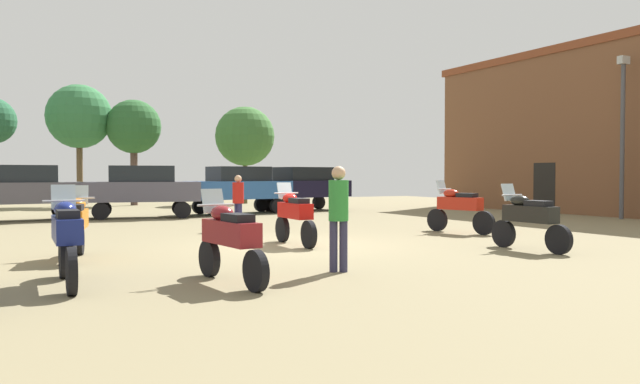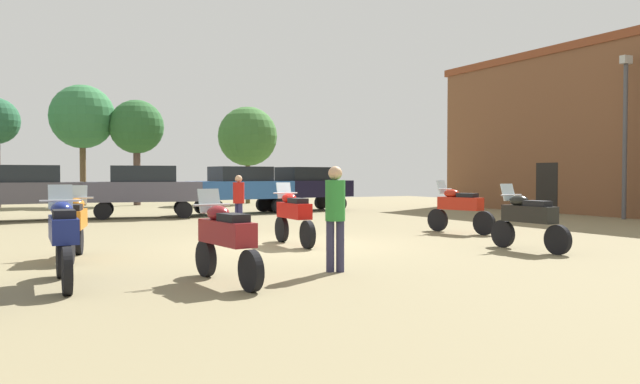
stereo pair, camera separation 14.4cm
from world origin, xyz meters
name	(u,v)px [view 2 (the right image)]	position (x,y,z in m)	size (l,w,h in m)	color
ground_plane	(294,246)	(0.00, 0.00, 0.01)	(44.00, 52.00, 0.02)	#7E7252
motorcycle_1	(63,236)	(-5.30, -3.17, 0.76)	(0.62, 2.25, 1.51)	black
motorcycle_3	(75,223)	(-4.84, -0.17, 0.73)	(0.72, 2.05, 1.45)	black
motorcycle_5	(528,218)	(4.09, -3.31, 0.74)	(0.62, 2.14, 1.46)	black
motorcycle_6	(294,215)	(0.00, 0.03, 0.74)	(0.62, 2.16, 1.47)	black
motorcycle_7	(226,237)	(-3.08, -4.12, 0.73)	(0.62, 2.20, 1.44)	black
motorcycle_8	(459,207)	(5.44, 0.55, 0.76)	(0.78, 2.21, 1.50)	black
car_1	(22,188)	(-5.47, 11.40, 1.19)	(4.39, 2.04, 2.00)	black
car_2	(306,185)	(6.26, 12.18, 1.19)	(4.56, 2.56, 2.00)	black
car_4	(241,186)	(2.91, 11.61, 1.19)	(4.47, 2.24, 2.00)	black
car_6	(144,187)	(-1.25, 11.00, 1.19)	(4.57, 2.62, 2.00)	black
person_1	(335,210)	(-1.06, -3.93, 1.08)	(0.46, 0.46, 1.81)	#2D2C48
person_2	(239,198)	(0.23, 4.46, 0.98)	(0.40, 0.40, 1.65)	#28264F
tree_1	(248,137)	(6.46, 20.14, 3.86)	(3.40, 3.40, 5.55)	#4E4628
tree_3	(82,117)	(-2.23, 21.97, 4.75)	(3.40, 3.40, 6.46)	brown
tree_4	(137,128)	(0.41, 21.03, 4.22)	(2.90, 2.90, 5.70)	brown
lamp_post	(625,127)	(14.43, 1.93, 3.43)	(0.44, 0.24, 6.05)	#47474C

